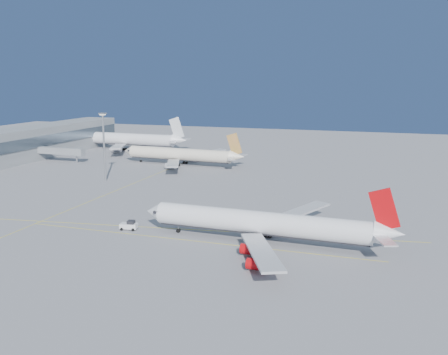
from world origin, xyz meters
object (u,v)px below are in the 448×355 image
at_px(airliner_etihad, 182,155).
at_px(airliner_third, 129,139).
at_px(light_mast, 104,141).
at_px(pushback_tug, 129,225).
at_px(airliner_virgin, 265,224).

xyz_separation_m(airliner_etihad, airliner_third, (-46.50, 36.42, 0.83)).
bearing_deg(light_mast, pushback_tug, -53.27).
bearing_deg(airliner_virgin, pushback_tug, -176.59).
bearing_deg(airliner_etihad, pushback_tug, -71.43).
bearing_deg(airliner_etihad, airliner_virgin, -53.11).
bearing_deg(airliner_virgin, airliner_third, 131.56).
height_order(airliner_virgin, light_mast, light_mast).
xyz_separation_m(airliner_etihad, pushback_tug, (24.80, -93.04, -3.60)).
distance_m(airliner_etihad, airliner_third, 59.08).
bearing_deg(light_mast, airliner_virgin, -34.28).
relative_size(airliner_etihad, airliner_third, 0.87).
distance_m(airliner_virgin, airliner_etihad, 110.07).
height_order(airliner_virgin, airliner_third, airliner_third).
relative_size(airliner_etihad, pushback_tug, 12.91).
height_order(airliner_etihad, light_mast, light_mast).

